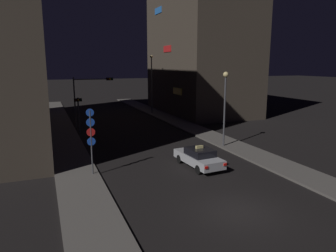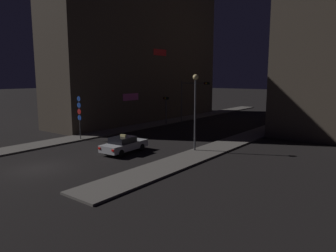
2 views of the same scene
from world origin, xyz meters
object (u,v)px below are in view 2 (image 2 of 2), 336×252
(traffic_light_left_kerb, at_px, (166,105))
(street_lamp_near_block, at_px, (195,99))
(traffic_light_overhead, at_px, (191,93))
(sign_pole_left, at_px, (79,114))
(taxi, at_px, (124,144))
(street_lamp_far_block, at_px, (279,86))

(traffic_light_left_kerb, xyz_separation_m, street_lamp_near_block, (11.42, -10.48, 1.80))
(traffic_light_overhead, height_order, sign_pole_left, traffic_light_overhead)
(taxi, distance_m, street_lamp_far_block, 25.51)
(street_lamp_far_block, bearing_deg, taxi, -101.25)
(sign_pole_left, xyz_separation_m, street_lamp_near_block, (12.08, 3.06, 1.85))
(street_lamp_far_block, bearing_deg, traffic_light_overhead, -147.21)
(traffic_light_left_kerb, bearing_deg, street_lamp_near_block, -42.54)
(traffic_light_left_kerb, relative_size, street_lamp_near_block, 0.60)
(taxi, height_order, street_lamp_near_block, street_lamp_near_block)
(traffic_light_overhead, distance_m, traffic_light_left_kerb, 4.22)
(traffic_light_overhead, relative_size, street_lamp_near_block, 0.89)
(street_lamp_far_block, bearing_deg, sign_pole_left, -117.64)
(traffic_light_left_kerb, height_order, street_lamp_near_block, street_lamp_near_block)
(traffic_light_left_kerb, bearing_deg, sign_pole_left, -92.79)
(traffic_light_left_kerb, distance_m, street_lamp_far_block, 15.61)
(sign_pole_left, bearing_deg, traffic_light_left_kerb, 87.21)
(traffic_light_overhead, xyz_separation_m, street_lamp_far_block, (10.00, 6.44, 1.09))
(taxi, relative_size, street_lamp_far_block, 0.54)
(taxi, xyz_separation_m, street_lamp_far_block, (4.90, 24.61, 4.59))
(taxi, distance_m, traffic_light_overhead, 19.19)
(traffic_light_overhead, distance_m, street_lamp_far_block, 11.95)
(traffic_light_overhead, distance_m, street_lamp_near_block, 17.12)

